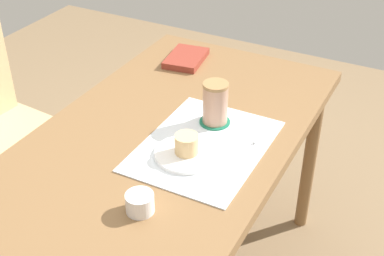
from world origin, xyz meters
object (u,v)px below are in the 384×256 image
dining_table (163,159)px  pastry (187,144)px  pastry_plate (187,154)px  small_book (186,58)px  coffee_mug (216,102)px  sugar_bowl (140,203)px

dining_table → pastry: bearing=-114.1°
pastry_plate → small_book: (0.52, 0.28, 0.00)m
dining_table → coffee_mug: 0.23m
sugar_bowl → small_book: sugar_bowl is taller
sugar_bowl → small_book: (0.77, 0.28, -0.01)m
dining_table → pastry_plate: 0.15m
pastry_plate → pastry: bearing=0.0°
pastry → sugar_bowl: pastry is taller
sugar_bowl → coffee_mug: bearing=1.0°
pastry_plate → coffee_mug: 0.20m
pastry_plate → dining_table: bearing=65.9°
dining_table → coffee_mug: coffee_mug is taller
pastry → small_book: size_ratio=0.37×
dining_table → small_book: 0.51m
pastry_plate → coffee_mug: (0.19, 0.00, 0.06)m
pastry_plate → small_book: bearing=28.2°
small_book → pastry: bearing=-160.0°
dining_table → pastry_plate: size_ratio=7.33×
dining_table → small_book: small_book is taller
pastry → coffee_mug: (0.19, 0.00, 0.03)m
pastry → sugar_bowl: bearing=-179.2°
small_book → pastry_plate: bearing=-160.0°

